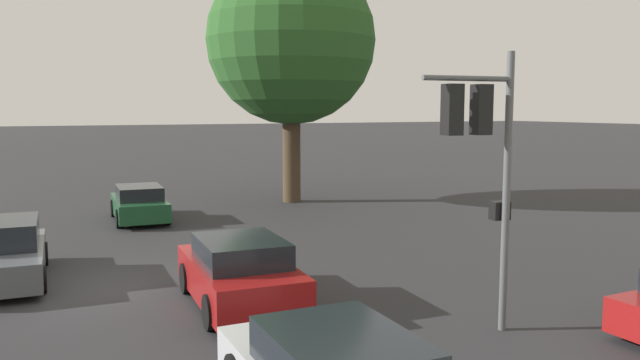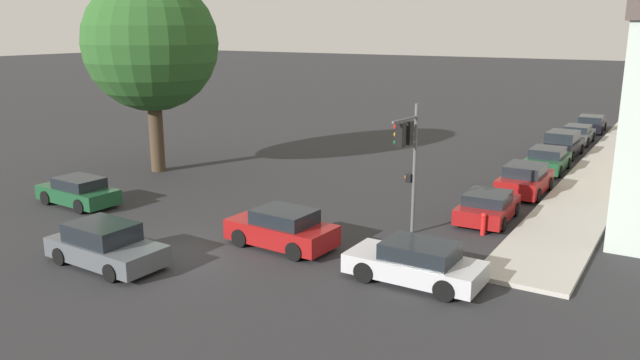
% 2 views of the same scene
% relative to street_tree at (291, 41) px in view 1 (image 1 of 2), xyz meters
% --- Properties ---
extents(ground_plane, '(300.00, 300.00, 0.00)m').
position_rel_street_tree_xyz_m(ground_plane, '(10.58, -9.18, -7.12)').
color(ground_plane, '#28282B').
extents(street_tree, '(7.39, 7.39, 10.85)m').
position_rel_street_tree_xyz_m(street_tree, '(0.00, 0.00, 0.00)').
color(street_tree, '#423323').
rests_on(street_tree, ground_plane).
extents(traffic_signal, '(0.52, 2.00, 5.20)m').
position_rel_street_tree_xyz_m(traffic_signal, '(16.74, -3.25, -3.55)').
color(traffic_signal, '#515456').
rests_on(traffic_signal, ground_plane).
extents(crossing_car_0, '(4.16, 2.02, 1.33)m').
position_rel_street_tree_xyz_m(crossing_car_0, '(2.03, -7.01, -6.48)').
color(crossing_car_0, '#194728').
rests_on(crossing_car_0, ground_plane).
extents(crossing_car_1, '(4.45, 2.17, 1.48)m').
position_rel_street_tree_xyz_m(crossing_car_1, '(9.07, -11.39, -6.43)').
color(crossing_car_1, '#4C5156').
rests_on(crossing_car_1, ground_plane).
extents(crossing_car_2, '(4.22, 2.18, 1.47)m').
position_rel_street_tree_xyz_m(crossing_car_2, '(13.29, -6.73, -6.42)').
color(crossing_car_2, maroon).
rests_on(crossing_car_2, ground_plane).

